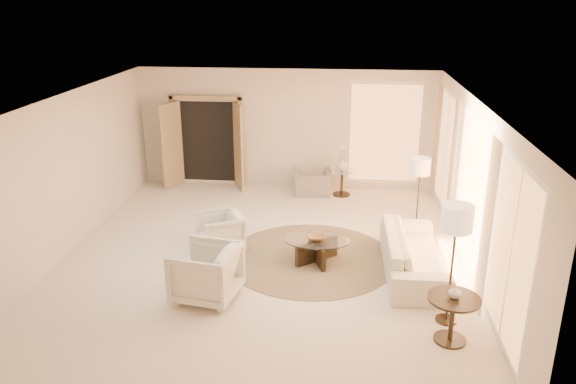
# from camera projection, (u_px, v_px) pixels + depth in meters

# --- Properties ---
(room) EXTENTS (7.04, 8.04, 2.83)m
(room) POSITION_uv_depth(u_px,v_px,m) (262.00, 183.00, 9.51)
(room) COLOR beige
(room) RESTS_ON ground
(windows_right) EXTENTS (0.10, 6.40, 2.40)m
(windows_right) POSITION_uv_depth(u_px,v_px,m) (469.00, 190.00, 9.29)
(windows_right) COLOR #FFAB66
(windows_right) RESTS_ON room
(window_back_corner) EXTENTS (1.70, 0.10, 2.40)m
(window_back_corner) POSITION_uv_depth(u_px,v_px,m) (385.00, 134.00, 13.01)
(window_back_corner) COLOR #FFAB66
(window_back_corner) RESTS_ON room
(curtains_right) EXTENTS (0.06, 5.20, 2.60)m
(curtains_right) POSITION_uv_depth(u_px,v_px,m) (456.00, 176.00, 10.16)
(curtains_right) COLOR tan
(curtains_right) RESTS_ON room
(french_doors) EXTENTS (1.95, 0.66, 2.16)m
(french_doors) POSITION_uv_depth(u_px,v_px,m) (207.00, 142.00, 13.38)
(french_doors) COLOR tan
(french_doors) RESTS_ON room
(area_rug) EXTENTS (3.55, 3.55, 0.01)m
(area_rug) POSITION_uv_depth(u_px,v_px,m) (311.00, 258.00, 9.94)
(area_rug) COLOR #413624
(area_rug) RESTS_ON room
(sofa) EXTENTS (0.97, 2.39, 0.69)m
(sofa) POSITION_uv_depth(u_px,v_px,m) (413.00, 253.00, 9.32)
(sofa) COLOR silver
(sofa) RESTS_ON room
(armchair_left) EXTENTS (0.95, 0.97, 0.76)m
(armchair_left) POSITION_uv_depth(u_px,v_px,m) (221.00, 230.00, 10.15)
(armchair_left) COLOR silver
(armchair_left) RESTS_ON room
(armchair_right) EXTENTS (1.00, 1.05, 0.94)m
(armchair_right) POSITION_uv_depth(u_px,v_px,m) (206.00, 270.00, 8.49)
(armchair_right) COLOR silver
(armchair_right) RESTS_ON room
(accent_chair) EXTENTS (0.90, 0.61, 0.75)m
(accent_chair) POSITION_uv_depth(u_px,v_px,m) (312.00, 179.00, 12.98)
(accent_chair) COLOR gray
(accent_chair) RESTS_ON room
(coffee_table) EXTENTS (1.42, 1.42, 0.42)m
(coffee_table) POSITION_uv_depth(u_px,v_px,m) (317.00, 248.00, 9.72)
(coffee_table) COLOR black
(coffee_table) RESTS_ON room
(end_table) EXTENTS (0.70, 0.70, 0.66)m
(end_table) POSITION_uv_depth(u_px,v_px,m) (453.00, 311.00, 7.43)
(end_table) COLOR black
(end_table) RESTS_ON room
(side_table) EXTENTS (0.52, 0.52, 0.61)m
(side_table) POSITION_uv_depth(u_px,v_px,m) (342.00, 180.00, 12.91)
(side_table) COLOR #2F2519
(side_table) RESTS_ON room
(floor_lamp_near) EXTENTS (0.37, 0.37, 1.52)m
(floor_lamp_near) POSITION_uv_depth(u_px,v_px,m) (420.00, 170.00, 10.54)
(floor_lamp_near) COLOR #2F2519
(floor_lamp_near) RESTS_ON room
(floor_lamp_far) EXTENTS (0.43, 0.43, 1.77)m
(floor_lamp_far) POSITION_uv_depth(u_px,v_px,m) (457.00, 224.00, 7.53)
(floor_lamp_far) COLOR #2F2519
(floor_lamp_far) RESTS_ON room
(bowl) EXTENTS (0.36, 0.36, 0.08)m
(bowl) POSITION_uv_depth(u_px,v_px,m) (317.00, 237.00, 9.66)
(bowl) COLOR brown
(bowl) RESTS_ON coffee_table
(end_vase) EXTENTS (0.19, 0.19, 0.18)m
(end_vase) POSITION_uv_depth(u_px,v_px,m) (455.00, 292.00, 7.33)
(end_vase) COLOR silver
(end_vase) RESTS_ON end_table
(side_vase) EXTENTS (0.29, 0.29, 0.26)m
(side_vase) POSITION_uv_depth(u_px,v_px,m) (342.00, 165.00, 12.79)
(side_vase) COLOR silver
(side_vase) RESTS_ON side_table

